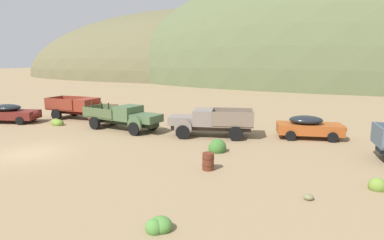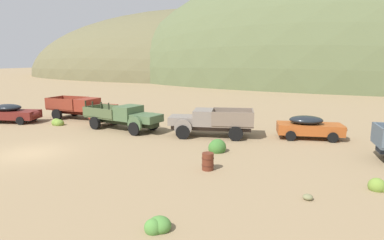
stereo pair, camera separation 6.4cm
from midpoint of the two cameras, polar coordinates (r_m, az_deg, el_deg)
ground_plane at (r=20.99m, az=-26.76°, el=-5.27°), size 300.00×300.00×0.00m
hill_far_right at (r=101.63m, az=-0.23°, el=7.70°), size 113.68×63.14×39.58m
hill_far_left at (r=80.27m, az=26.61°, el=5.77°), size 108.58×53.22×53.91m
car_oxblood at (r=31.59m, az=-29.17°, el=1.08°), size 5.10×3.05×1.57m
truck_rust_red at (r=30.48m, az=-18.24°, el=2.02°), size 6.38×2.61×1.91m
truck_weathered_green at (r=24.99m, az=-11.36°, el=0.46°), size 6.76×3.19×2.16m
truck_primer_gray at (r=22.64m, az=2.40°, el=-0.33°), size 6.11×3.41×1.91m
car_oxide_orange at (r=23.46m, az=20.19°, el=-1.13°), size 4.74×2.60×1.57m
oil_drum_by_truck at (r=15.98m, az=2.75°, el=-7.29°), size 0.61×0.61×0.85m
bush_front_left at (r=10.84m, az=-6.26°, el=-18.12°), size 0.80×0.81×0.57m
bush_near_barrel at (r=28.77m, az=-22.66°, el=-0.49°), size 1.13×0.77×0.70m
bush_front_right at (r=19.07m, az=4.37°, el=-4.84°), size 1.02×1.01×0.97m
bush_lone_scrub at (r=15.72m, az=29.85°, el=-10.07°), size 0.81×0.62×0.67m
rock_small at (r=13.63m, az=19.66°, el=-12.63°), size 0.39×0.36×0.23m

